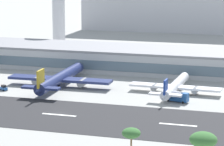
{
  "coord_description": "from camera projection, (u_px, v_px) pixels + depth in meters",
  "views": [
    {
      "loc": [
        68.54,
        -170.2,
        51.66
      ],
      "look_at": [
        5.33,
        44.35,
        5.53
      ],
      "focal_mm": 90.6,
      "sensor_mm": 36.0,
      "label": 1
    }
  ],
  "objects": [
    {
      "name": "palm_tree_1",
      "position": [
        131.0,
        134.0,
        138.72
      ],
      "size": [
        4.66,
        4.66,
        10.45
      ],
      "color": "brown",
      "rests_on": "ground_plane"
    },
    {
      "name": "airliner_navy_tail_gate_2",
      "position": [
        175.0,
        87.0,
        216.78
      ],
      "size": [
        35.65,
        41.13,
        8.58
      ],
      "rotation": [
        0.0,
        0.0,
        1.53
      ],
      "color": "white",
      "rests_on": "ground_plane"
    },
    {
      "name": "distant_hotel_block",
      "position": [
        174.0,
        1.0,
        396.8
      ],
      "size": [
        128.25,
        28.12,
        42.34
      ],
      "primitive_type": "cube",
      "color": "#BCBCC1",
      "rests_on": "ground_plane"
    },
    {
      "name": "palm_tree_2",
      "position": [
        203.0,
        141.0,
        120.18
      ],
      "size": [
        5.97,
        5.97,
        15.12
      ],
      "color": "brown",
      "rests_on": "ground_plane"
    },
    {
      "name": "control_tower",
      "position": [
        58.0,
        7.0,
        314.24
      ],
      "size": [
        14.06,
        14.06,
        38.71
      ],
      "color": "silver",
      "rests_on": "ground_plane"
    },
    {
      "name": "runway_centreline_dash_5",
      "position": [
        178.0,
        125.0,
        176.74
      ],
      "size": [
        12.0,
        1.2,
        0.01
      ],
      "primitive_type": "cube",
      "color": "white",
      "rests_on": "runway_strip"
    },
    {
      "name": "airliner_gold_tail_gate_1",
      "position": [
        59.0,
        79.0,
        227.35
      ],
      "size": [
        43.08,
        51.51,
        10.75
      ],
      "rotation": [
        0.0,
        0.0,
        1.59
      ],
      "color": "navy",
      "rests_on": "ground_plane"
    },
    {
      "name": "ground_plane",
      "position": [
        59.0,
        114.0,
        189.3
      ],
      "size": [
        1400.0,
        1400.0,
        0.0
      ],
      "primitive_type": "plane",
      "color": "#9E9E99"
    },
    {
      "name": "service_baggage_tug_0",
      "position": [
        4.0,
        88.0,
        222.2
      ],
      "size": [
        3.57,
        3.04,
        2.2
      ],
      "rotation": [
        0.0,
        0.0,
        5.76
      ],
      "color": "#23569E",
      "rests_on": "ground_plane"
    },
    {
      "name": "terminal_building",
      "position": [
        141.0,
        59.0,
        260.89
      ],
      "size": [
        187.32,
        30.32,
        10.33
      ],
      "color": "#B7BABC",
      "rests_on": "ground_plane"
    },
    {
      "name": "runway_centreline_dash_4",
      "position": [
        59.0,
        115.0,
        187.79
      ],
      "size": [
        12.0,
        1.2,
        0.01
      ],
      "primitive_type": "cube",
      "color": "white",
      "rests_on": "runway_strip"
    },
    {
      "name": "runway_strip",
      "position": [
        58.0,
        115.0,
        187.93
      ],
      "size": [
        800.0,
        35.98,
        0.08
      ],
      "primitive_type": "cube",
      "color": "#262628",
      "rests_on": "ground_plane"
    },
    {
      "name": "service_fuel_truck_1",
      "position": [
        177.0,
        96.0,
        204.54
      ],
      "size": [
        8.88,
        4.65,
        3.95
      ],
      "rotation": [
        0.0,
        0.0,
        6.03
      ],
      "color": "#23569E",
      "rests_on": "ground_plane"
    }
  ]
}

